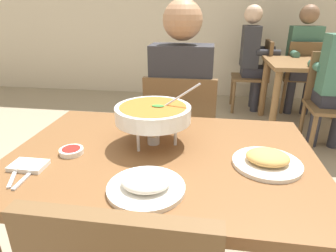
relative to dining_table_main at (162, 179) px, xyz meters
name	(u,v)px	position (x,y,z in m)	size (l,w,h in m)	color
dining_table_main	(162,179)	(0.00, 0.00, 0.00)	(1.16, 0.82, 0.74)	brown
chair_diner_main	(181,135)	(0.00, 0.70, -0.11)	(0.44, 0.44, 0.90)	brown
diner_main	(182,98)	(0.00, 0.73, 0.12)	(0.40, 0.45, 1.31)	#2D2D38
curry_bowl	(153,114)	(-0.05, 0.07, 0.25)	(0.33, 0.30, 0.26)	silver
rice_plate	(146,184)	(-0.01, -0.25, 0.14)	(0.24, 0.24, 0.06)	white
appetizer_plate	(267,160)	(0.38, -0.04, 0.14)	(0.24, 0.24, 0.06)	white
sauce_dish	(71,151)	(-0.34, -0.06, 0.13)	(0.09, 0.09, 0.02)	white
napkin_folded	(29,166)	(-0.44, -0.18, 0.13)	(0.12, 0.08, 0.02)	white
fork_utensil	(14,174)	(-0.46, -0.23, 0.12)	(0.01, 0.17, 0.01)	silver
spoon_utensil	(28,175)	(-0.41, -0.23, 0.12)	(0.01, 0.17, 0.01)	silver
dining_table_far	(315,74)	(1.27, 2.26, -0.01)	(1.00, 0.80, 0.74)	brown
chair_bg_left	(301,73)	(1.29, 2.80, -0.11)	(0.45, 0.45, 0.90)	brown
chair_bg_middle	(257,72)	(0.76, 2.81, -0.11)	(0.44, 0.44, 0.90)	brown
chair_bg_right	(332,97)	(1.28, 1.74, -0.11)	(0.46, 0.46, 0.90)	brown
patron_bg_left	(303,54)	(1.29, 2.82, 0.12)	(0.40, 0.45, 1.31)	#2D2D38
patron_bg_middle	(253,53)	(0.68, 2.85, 0.12)	(0.45, 0.40, 1.31)	#2D2D38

